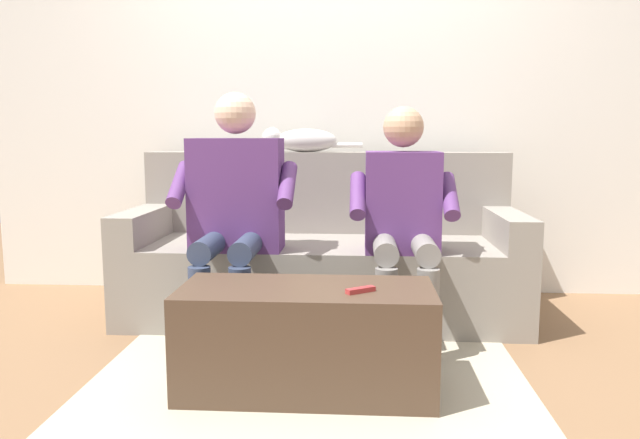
% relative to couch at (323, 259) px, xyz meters
% --- Properties ---
extents(ground_plane, '(8.00, 8.00, 0.00)m').
position_rel_couch_xyz_m(ground_plane, '(0.00, 0.75, -0.31)').
color(ground_plane, '#846042').
extents(back_wall, '(4.35, 0.06, 2.80)m').
position_rel_couch_xyz_m(back_wall, '(0.00, -0.54, 1.09)').
color(back_wall, silver).
rests_on(back_wall, ground).
extents(couch, '(2.12, 0.82, 0.89)m').
position_rel_couch_xyz_m(couch, '(0.00, 0.00, 0.00)').
color(couch, gray).
rests_on(couch, ground).
extents(coffee_table, '(0.98, 0.44, 0.41)m').
position_rel_couch_xyz_m(coffee_table, '(0.00, 1.05, -0.10)').
color(coffee_table, '#4C3828').
rests_on(coffee_table, ground).
extents(person_left_seated, '(0.51, 0.59, 1.13)m').
position_rel_couch_xyz_m(person_left_seated, '(-0.41, 0.40, 0.33)').
color(person_left_seated, '#5B3370').
rests_on(person_left_seated, ground).
extents(person_right_seated, '(0.60, 0.58, 1.20)m').
position_rel_couch_xyz_m(person_right_seated, '(0.41, 0.41, 0.36)').
color(person_right_seated, '#5B3370').
rests_on(person_right_seated, ground).
extents(cat_on_backrest, '(0.59, 0.14, 0.15)m').
position_rel_couch_xyz_m(cat_on_backrest, '(0.15, -0.26, 0.66)').
color(cat_on_backrest, silver).
rests_on(cat_on_backrest, couch).
extents(remote_red, '(0.11, 0.09, 0.02)m').
position_rel_couch_xyz_m(remote_red, '(-0.21, 1.12, 0.12)').
color(remote_red, '#B73333').
rests_on(remote_red, coffee_table).
extents(floor_rug, '(1.78, 1.39, 0.01)m').
position_rel_couch_xyz_m(floor_rug, '(0.00, 0.94, -0.30)').
color(floor_rug, '#B7AD93').
rests_on(floor_rug, ground).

